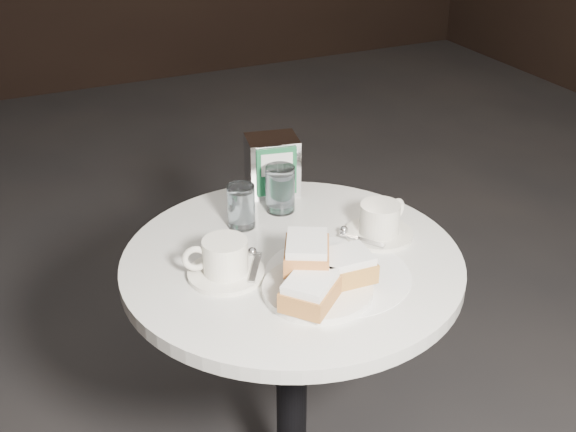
# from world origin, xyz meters

# --- Properties ---
(cafe_table) EXTENTS (0.70, 0.70, 0.74)m
(cafe_table) POSITION_xyz_m (0.00, 0.00, 0.55)
(cafe_table) COLOR black
(cafe_table) RESTS_ON ground
(sugar_spill) EXTENTS (0.36, 0.36, 0.00)m
(sugar_spill) POSITION_xyz_m (0.05, -0.10, 0.75)
(sugar_spill) COLOR white
(sugar_spill) RESTS_ON cafe_table
(beignet_plate) EXTENTS (0.27, 0.27, 0.10)m
(beignet_plate) POSITION_xyz_m (-0.01, -0.14, 0.78)
(beignet_plate) COLOR white
(beignet_plate) RESTS_ON cafe_table
(coffee_cup_left) EXTENTS (0.19, 0.19, 0.08)m
(coffee_cup_left) POSITION_xyz_m (-0.15, -0.01, 0.78)
(coffee_cup_left) COLOR white
(coffee_cup_left) RESTS_ON cafe_table
(coffee_cup_right) EXTENTS (0.19, 0.19, 0.08)m
(coffee_cup_right) POSITION_xyz_m (0.21, -0.00, 0.78)
(coffee_cup_right) COLOR silver
(coffee_cup_right) RESTS_ON cafe_table
(water_glass_left) EXTENTS (0.08, 0.08, 0.10)m
(water_glass_left) POSITION_xyz_m (-0.05, 0.16, 0.79)
(water_glass_left) COLOR white
(water_glass_left) RESTS_ON cafe_table
(water_glass_right) EXTENTS (0.07, 0.07, 0.11)m
(water_glass_right) POSITION_xyz_m (0.06, 0.19, 0.80)
(water_glass_right) COLOR silver
(water_glass_right) RESTS_ON cafe_table
(napkin_dispenser) EXTENTS (0.13, 0.12, 0.14)m
(napkin_dispenser) POSITION_xyz_m (0.08, 0.29, 0.81)
(napkin_dispenser) COLOR silver
(napkin_dispenser) RESTS_ON cafe_table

